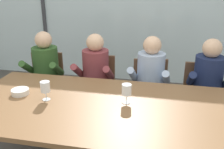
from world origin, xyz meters
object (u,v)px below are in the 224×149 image
(person_maroon_top, at_px, (94,77))
(tasting_bowl, at_px, (20,92))
(person_olive_shirt, at_px, (44,73))
(person_pale_blue_shirt, at_px, (149,81))
(chair_near_curtain, at_px, (47,81))
(chair_left_of_center, at_px, (98,85))
(wine_glass_by_left_taster, at_px, (46,87))
(dining_table, at_px, (104,112))
(wine_glass_near_bucket, at_px, (127,90))
(person_navy_polo, at_px, (208,85))
(chair_center, at_px, (150,90))
(chair_right_of_center, at_px, (202,95))

(person_maroon_top, bearing_deg, tasting_bowl, -121.42)
(person_olive_shirt, relative_size, person_pale_blue_shirt, 1.00)
(chair_near_curtain, distance_m, chair_left_of_center, 0.71)
(person_maroon_top, distance_m, wine_glass_by_left_taster, 0.91)
(dining_table, distance_m, wine_glass_near_bucket, 0.27)
(person_navy_polo, xyz_separation_m, wine_glass_near_bucket, (-0.80, -0.78, 0.22))
(person_pale_blue_shirt, xyz_separation_m, person_navy_polo, (0.65, -0.00, 0.00))
(person_pale_blue_shirt, bearing_deg, person_navy_polo, 5.10)
(person_olive_shirt, bearing_deg, person_navy_polo, -4.04)
(chair_center, bearing_deg, dining_table, -117.88)
(chair_center, xyz_separation_m, tasting_bowl, (-1.17, -0.94, 0.29))
(tasting_bowl, height_order, wine_glass_by_left_taster, wine_glass_by_left_taster)
(chair_right_of_center, height_order, wine_glass_by_left_taster, wine_glass_by_left_taster)
(chair_right_of_center, distance_m, person_olive_shirt, 1.95)
(dining_table, distance_m, person_navy_polo, 1.31)
(chair_left_of_center, xyz_separation_m, person_pale_blue_shirt, (0.66, -0.16, 0.17))
(dining_table, bearing_deg, wine_glass_by_left_taster, 179.47)
(person_olive_shirt, xyz_separation_m, person_pale_blue_shirt, (1.32, 0.00, 0.00))
(chair_near_curtain, relative_size, chair_right_of_center, 1.00)
(chair_near_curtain, height_order, person_olive_shirt, person_olive_shirt)
(chair_center, xyz_separation_m, person_pale_blue_shirt, (-0.01, -0.13, 0.17))
(chair_center, bearing_deg, person_maroon_top, -177.25)
(person_olive_shirt, xyz_separation_m, wine_glass_by_left_taster, (0.45, -0.86, 0.21))
(chair_near_curtain, distance_m, person_maroon_top, 0.75)
(dining_table, relative_size, person_olive_shirt, 2.08)
(person_maroon_top, distance_m, wine_glass_near_bucket, 0.96)
(chair_near_curtain, height_order, chair_center, same)
(chair_left_of_center, bearing_deg, wine_glass_by_left_taster, -105.98)
(person_olive_shirt, bearing_deg, person_maroon_top, -4.05)
(chair_near_curtain, bearing_deg, tasting_bowl, -84.91)
(chair_near_curtain, xyz_separation_m, person_olive_shirt, (0.06, -0.16, 0.17))
(tasting_bowl, relative_size, wine_glass_near_bucket, 0.93)
(chair_near_curtain, xyz_separation_m, tasting_bowl, (0.22, -0.96, 0.29))
(person_navy_polo, xyz_separation_m, tasting_bowl, (-1.80, -0.81, 0.12))
(chair_near_curtain, relative_size, chair_left_of_center, 1.00)
(person_navy_polo, relative_size, wine_glass_near_bucket, 6.83)
(wine_glass_by_left_taster, bearing_deg, dining_table, -0.53)
(chair_center, height_order, person_navy_polo, person_navy_polo)
(person_olive_shirt, distance_m, tasting_bowl, 0.83)
(chair_right_of_center, height_order, person_maroon_top, person_maroon_top)
(chair_center, xyz_separation_m, wine_glass_by_left_taster, (-0.88, -0.99, 0.39))
(dining_table, distance_m, chair_left_of_center, 1.10)
(chair_right_of_center, distance_m, person_maroon_top, 1.30)
(tasting_bowl, bearing_deg, person_navy_polo, 24.11)
(tasting_bowl, height_order, wine_glass_near_bucket, wine_glass_near_bucket)
(dining_table, relative_size, person_navy_polo, 2.08)
(wine_glass_near_bucket, bearing_deg, chair_left_of_center, 118.16)
(wine_glass_by_left_taster, relative_size, wine_glass_near_bucket, 1.00)
(dining_table, xyz_separation_m, chair_center, (0.35, 1.00, -0.21))
(person_olive_shirt, relative_size, wine_glass_near_bucket, 6.83)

